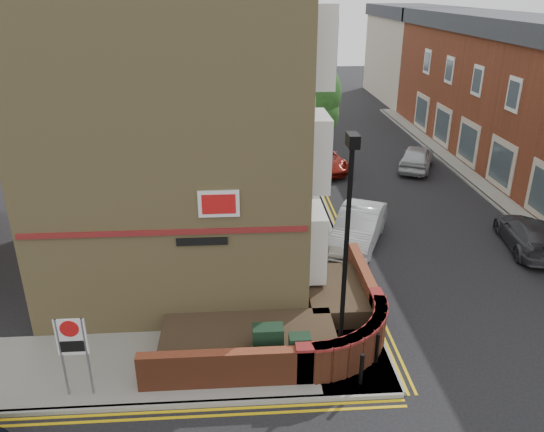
{
  "coord_description": "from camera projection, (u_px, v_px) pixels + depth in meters",
  "views": [
    {
      "loc": [
        -0.96,
        -10.12,
        9.39
      ],
      "look_at": [
        -0.01,
        4.0,
        3.28
      ],
      "focal_mm": 35.0,
      "sensor_mm": 36.0,
      "label": 1
    }
  ],
  "objects": [
    {
      "name": "utility_cabinet_small",
      "position": [
        299.0,
        353.0,
        13.74
      ],
      "size": [
        0.55,
        0.4,
        1.1
      ],
      "primitive_type": "cube",
      "color": "black",
      "rests_on": "pavement_corner"
    },
    {
      "name": "pavement_main",
      "position": [
        295.0,
        181.0,
        27.81
      ],
      "size": [
        2.0,
        32.0,
        0.12
      ],
      "primitive_type": "cube",
      "color": "gray",
      "rests_on": "ground"
    },
    {
      "name": "yellow_lines_side",
      "position": [
        138.0,
        416.0,
        12.61
      ],
      "size": [
        13.0,
        0.28,
        0.01
      ],
      "primitive_type": "cube",
      "color": "gold",
      "rests_on": "ground"
    },
    {
      "name": "tree_mid",
      "position": [
        285.0,
        65.0,
        31.31
      ],
      "size": [
        4.03,
        4.03,
        7.42
      ],
      "color": "#382B1E",
      "rests_on": "pavement_main"
    },
    {
      "name": "ground",
      "position": [
        283.0,
        402.0,
        13.06
      ],
      "size": [
        120.0,
        120.0,
        0.0
      ],
      "primitive_type": "plane",
      "color": "black",
      "rests_on": "ground"
    },
    {
      "name": "corner_building",
      "position": [
        180.0,
        90.0,
        17.74
      ],
      "size": [
        8.95,
        10.4,
        13.6
      ],
      "color": "#A18B56",
      "rests_on": "ground"
    },
    {
      "name": "far_terrace_cream",
      "position": [
        409.0,
        53.0,
        47.15
      ],
      "size": [
        5.4,
        12.4,
        8.0
      ],
      "color": "#C1B49F",
      "rests_on": "ground"
    },
    {
      "name": "far_terrace",
      "position": [
        530.0,
        98.0,
        27.92
      ],
      "size": [
        5.4,
        30.4,
        8.0
      ],
      "color": "brown",
      "rests_on": "ground"
    },
    {
      "name": "pavement_corner",
      "position": [
        149.0,
        366.0,
        14.19
      ],
      "size": [
        13.0,
        3.0,
        0.12
      ],
      "primitive_type": "cube",
      "color": "gray",
      "rests_on": "ground"
    },
    {
      "name": "pavement_far",
      "position": [
        526.0,
        196.0,
        25.74
      ],
      "size": [
        4.0,
        40.0,
        0.12
      ],
      "primitive_type": "cube",
      "color": "gray",
      "rests_on": "ground"
    },
    {
      "name": "tree_near",
      "position": [
        301.0,
        99.0,
        24.18
      ],
      "size": [
        3.64,
        3.65,
        6.7
      ],
      "color": "#382B1E",
      "rests_on": "pavement_main"
    },
    {
      "name": "kerb_main_far",
      "position": [
        486.0,
        197.0,
        25.62
      ],
      "size": [
        0.15,
        40.0,
        0.12
      ],
      "primitive_type": "cube",
      "color": "gray",
      "rests_on": "ground"
    },
    {
      "name": "garden_wall",
      "position": [
        276.0,
        340.0,
        15.35
      ],
      "size": [
        6.8,
        6.0,
        1.2
      ],
      "primitive_type": null,
      "color": "brown",
      "rests_on": "ground"
    },
    {
      "name": "zone_sign",
      "position": [
        72.0,
        343.0,
        12.55
      ],
      "size": [
        0.72,
        0.07,
        2.2
      ],
      "color": "slate",
      "rests_on": "pavement_corner"
    },
    {
      "name": "kerb_main_near",
      "position": [
        314.0,
        180.0,
        27.87
      ],
      "size": [
        0.15,
        32.0,
        0.12
      ],
      "primitive_type": "cube",
      "color": "gray",
      "rests_on": "ground"
    },
    {
      "name": "grey_car_far",
      "position": [
        529.0,
        234.0,
        20.49
      ],
      "size": [
        2.38,
        4.43,
        1.22
      ],
      "primitive_type": "imported",
      "rotation": [
        0.0,
        0.0,
        2.98
      ],
      "color": "#333439",
      "rests_on": "ground"
    },
    {
      "name": "lamppost",
      "position": [
        346.0,
        257.0,
        12.93
      ],
      "size": [
        0.25,
        0.5,
        6.3
      ],
      "color": "black",
      "rests_on": "pavement_corner"
    },
    {
      "name": "bollard_near",
      "position": [
        361.0,
        369.0,
        13.32
      ],
      "size": [
        0.11,
        0.11,
        0.9
      ],
      "primitive_type": "cylinder",
      "color": "black",
      "rests_on": "pavement_corner"
    },
    {
      "name": "tree_far",
      "position": [
        276.0,
        54.0,
        38.75
      ],
      "size": [
        3.81,
        3.81,
        7.0
      ],
      "color": "#382B1E",
      "rests_on": "pavement_main"
    },
    {
      "name": "yellow_lines_main",
      "position": [
        318.0,
        181.0,
        27.91
      ],
      "size": [
        0.28,
        32.0,
        0.01
      ],
      "primitive_type": "cube",
      "color": "gold",
      "rests_on": "ground"
    },
    {
      "name": "kerb_side",
      "position": [
        140.0,
        407.0,
        12.82
      ],
      "size": [
        13.0,
        0.15,
        0.12
      ],
      "primitive_type": "cube",
      "color": "gray",
      "rests_on": "ground"
    },
    {
      "name": "red_car_main",
      "position": [
        320.0,
        158.0,
        29.51
      ],
      "size": [
        2.99,
        5.03,
        1.31
      ],
      "primitive_type": "imported",
      "rotation": [
        0.0,
        0.0,
        0.18
      ],
      "color": "maroon",
      "rests_on": "ground"
    },
    {
      "name": "traffic_light_assembly",
      "position": [
        287.0,
        96.0,
        35.0
      ],
      "size": [
        0.2,
        0.16,
        4.2
      ],
      "color": "black",
      "rests_on": "pavement_main"
    },
    {
      "name": "silver_car_far",
      "position": [
        417.0,
        157.0,
        29.51
      ],
      "size": [
        3.18,
        4.39,
        1.39
      ],
      "primitive_type": "imported",
      "rotation": [
        0.0,
        0.0,
        2.71
      ],
      "color": "#AEB1B6",
      "rests_on": "ground"
    },
    {
      "name": "bollard_far",
      "position": [
        377.0,
        348.0,
        14.09
      ],
      "size": [
        0.11,
        0.11,
        0.9
      ],
      "primitive_type": "cylinder",
      "color": "black",
      "rests_on": "pavement_corner"
    },
    {
      "name": "utility_cabinet_large",
      "position": [
        268.0,
        346.0,
        13.94
      ],
      "size": [
        0.8,
        0.45,
        1.2
      ],
      "primitive_type": "cube",
      "color": "black",
      "rests_on": "pavement_corner"
    },
    {
      "name": "silver_car_near",
      "position": [
        358.0,
        227.0,
        20.81
      ],
      "size": [
        3.24,
        4.71,
        1.47
      ],
      "primitive_type": "imported",
      "rotation": [
        0.0,
        0.0,
        -0.42
      ],
      "color": "silver",
      "rests_on": "ground"
    }
  ]
}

